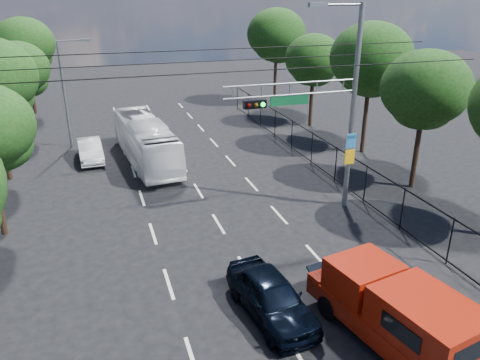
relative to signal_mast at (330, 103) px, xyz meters
name	(u,v)px	position (x,y,z in m)	size (l,w,h in m)	color
ground	(288,338)	(-5.28, -7.99, -5.24)	(120.00, 120.00, 0.00)	black
lane_markings	(190,178)	(-5.28, 6.01, -5.24)	(6.12, 38.00, 0.01)	beige
signal_mast	(330,103)	(0.00, 0.00, 0.00)	(6.43, 0.39, 9.50)	slate
streetlight_left	(67,89)	(-11.62, 14.01, -1.30)	(2.09, 0.22, 7.08)	slate
utility_wires	(210,61)	(-5.28, 0.84, 1.99)	(22.00, 5.04, 0.74)	black
fence_right	(326,157)	(2.32, 4.18, -4.21)	(0.06, 34.03, 2.00)	black
tree_right_b	(425,94)	(5.93, 1.03, -0.19)	(4.50, 4.50, 7.31)	black
tree_right_c	(371,64)	(6.53, 7.03, 0.49)	(5.10, 5.10, 8.29)	black
tree_right_d	(313,63)	(6.13, 14.03, -0.39)	(4.32, 4.32, 7.02)	black
tree_right_e	(276,38)	(6.33, 22.03, 0.69)	(5.28, 5.28, 8.58)	black
tree_left_d	(19,73)	(-14.67, 17.03, -0.52)	(4.20, 4.20, 6.83)	black
tree_left_e	(25,48)	(-14.87, 25.03, 0.29)	(4.92, 4.92, 7.99)	black
red_pickup	(395,310)	(-2.35, -9.08, -4.08)	(3.14, 6.12, 2.18)	black
navy_hatchback	(271,296)	(-5.38, -6.77, -4.52)	(1.70, 4.23, 1.44)	black
white_bus	(146,141)	(-7.27, 9.56, -3.91)	(2.24, 9.56, 2.66)	white
white_van	(90,150)	(-10.61, 10.85, -4.59)	(1.39, 3.98, 1.31)	silver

